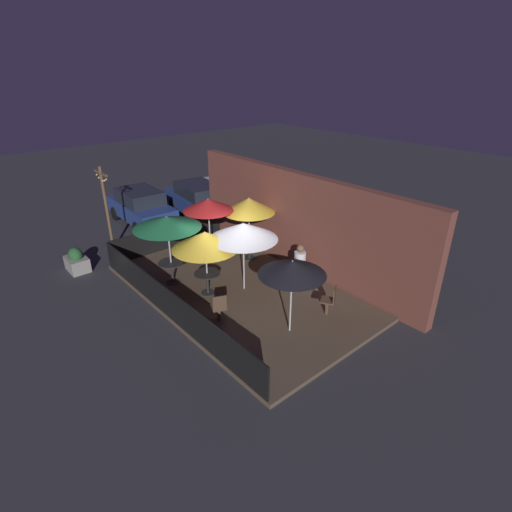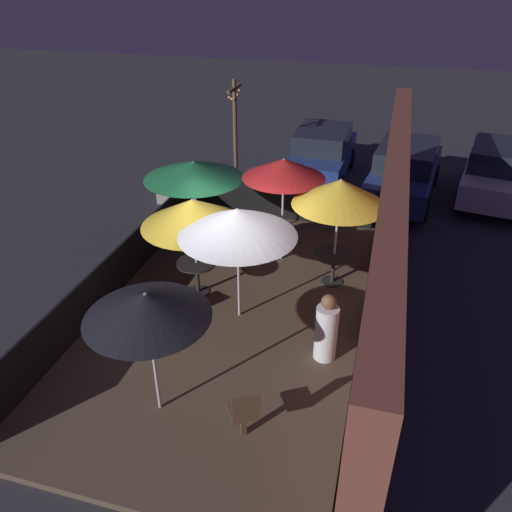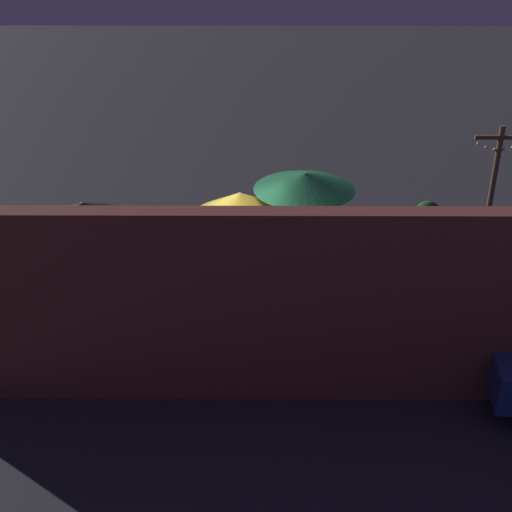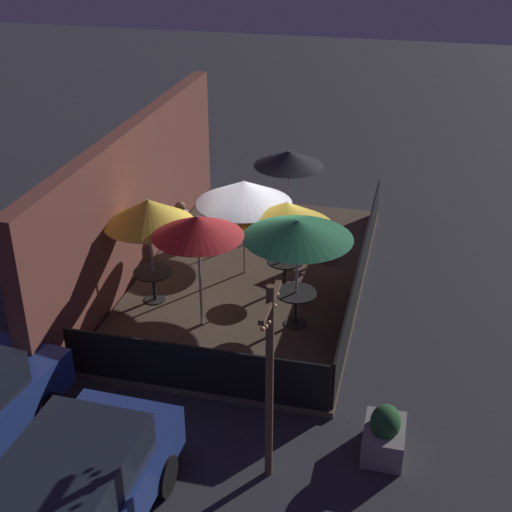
{
  "view_description": "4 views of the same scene",
  "coord_description": "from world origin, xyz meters",
  "px_view_note": "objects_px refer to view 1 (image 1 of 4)",
  "views": [
    {
      "loc": [
        8.99,
        -6.89,
        6.73
      ],
      "look_at": [
        0.44,
        0.44,
        1.34
      ],
      "focal_mm": 28.0,
      "sensor_mm": 36.0,
      "label": 1
    },
    {
      "loc": [
        7.63,
        2.61,
        6.07
      ],
      "look_at": [
        -0.59,
        0.35,
        1.08
      ],
      "focal_mm": 35.0,
      "sensor_mm": 36.0,
      "label": 2
    },
    {
      "loc": [
        -0.81,
        12.56,
        8.11
      ],
      "look_at": [
        -0.75,
        0.19,
        1.33
      ],
      "focal_mm": 50.0,
      "sensor_mm": 36.0,
      "label": 3
    },
    {
      "loc": [
        -13.97,
        -3.5,
        8.16
      ],
      "look_at": [
        -1.07,
        -0.36,
        1.23
      ],
      "focal_mm": 50.0,
      "sensor_mm": 36.0,
      "label": 4
    }
  ],
  "objects_px": {
    "patio_chair_0": "(219,307)",
    "parked_car_0": "(141,206)",
    "patio_umbrella_3": "(208,205)",
    "parked_car_2": "(233,187)",
    "patio_umbrella_1": "(167,222)",
    "dining_table_2": "(249,244)",
    "patron_0": "(300,264)",
    "dining_table_1": "(171,266)",
    "planter_box": "(77,261)",
    "parked_car_1": "(199,200)",
    "patio_umbrella_2": "(249,205)",
    "light_post": "(106,205)",
    "patio_umbrella_0": "(205,240)",
    "patio_umbrella_5": "(243,231)",
    "dining_table_0": "(207,277)",
    "patio_umbrella_4": "(292,268)",
    "patio_chair_1": "(330,300)"
  },
  "relations": [
    {
      "from": "patio_umbrella_1",
      "to": "dining_table_2",
      "type": "relative_size",
      "value": 2.78
    },
    {
      "from": "parked_car_0",
      "to": "parked_car_1",
      "type": "bearing_deg",
      "value": 72.34
    },
    {
      "from": "patio_chair_1",
      "to": "patron_0",
      "type": "height_order",
      "value": "patron_0"
    },
    {
      "from": "patio_chair_0",
      "to": "patio_umbrella_2",
      "type": "bearing_deg",
      "value": -28.15
    },
    {
      "from": "patio_umbrella_0",
      "to": "patio_umbrella_4",
      "type": "distance_m",
      "value": 3.18
    },
    {
      "from": "parked_car_2",
      "to": "patio_umbrella_3",
      "type": "bearing_deg",
      "value": -33.63
    },
    {
      "from": "dining_table_2",
      "to": "planter_box",
      "type": "relative_size",
      "value": 0.91
    },
    {
      "from": "light_post",
      "to": "parked_car_0",
      "type": "bearing_deg",
      "value": 131.27
    },
    {
      "from": "patio_umbrella_5",
      "to": "parked_car_1",
      "type": "height_order",
      "value": "patio_umbrella_5"
    },
    {
      "from": "patio_umbrella_3",
      "to": "parked_car_2",
      "type": "distance_m",
      "value": 7.66
    },
    {
      "from": "patio_umbrella_1",
      "to": "patio_chair_1",
      "type": "relative_size",
      "value": 2.54
    },
    {
      "from": "planter_box",
      "to": "parked_car_2",
      "type": "relative_size",
      "value": 0.21
    },
    {
      "from": "patron_0",
      "to": "parked_car_2",
      "type": "bearing_deg",
      "value": 173.05
    },
    {
      "from": "light_post",
      "to": "parked_car_2",
      "type": "distance_m",
      "value": 7.74
    },
    {
      "from": "dining_table_0",
      "to": "patio_chair_0",
      "type": "height_order",
      "value": "patio_chair_0"
    },
    {
      "from": "patron_0",
      "to": "light_post",
      "type": "height_order",
      "value": "light_post"
    },
    {
      "from": "patio_umbrella_4",
      "to": "planter_box",
      "type": "distance_m",
      "value": 8.47
    },
    {
      "from": "patio_umbrella_2",
      "to": "patio_chair_1",
      "type": "bearing_deg",
      "value": -8.41
    },
    {
      "from": "dining_table_0",
      "to": "parked_car_2",
      "type": "relative_size",
      "value": 0.18
    },
    {
      "from": "dining_table_2",
      "to": "planter_box",
      "type": "distance_m",
      "value": 6.26
    },
    {
      "from": "patio_umbrella_1",
      "to": "parked_car_0",
      "type": "bearing_deg",
      "value": 162.7
    },
    {
      "from": "patio_umbrella_3",
      "to": "patron_0",
      "type": "distance_m",
      "value": 3.8
    },
    {
      "from": "dining_table_2",
      "to": "patron_0",
      "type": "relative_size",
      "value": 0.65
    },
    {
      "from": "patio_umbrella_2",
      "to": "patio_chair_0",
      "type": "height_order",
      "value": "patio_umbrella_2"
    },
    {
      "from": "dining_table_1",
      "to": "patio_chair_0",
      "type": "distance_m",
      "value": 2.89
    },
    {
      "from": "patio_umbrella_0",
      "to": "patio_umbrella_3",
      "type": "height_order",
      "value": "patio_umbrella_3"
    },
    {
      "from": "dining_table_0",
      "to": "patio_umbrella_4",
      "type": "bearing_deg",
      "value": 10.32
    },
    {
      "from": "patio_umbrella_1",
      "to": "dining_table_0",
      "type": "height_order",
      "value": "patio_umbrella_1"
    },
    {
      "from": "patio_umbrella_2",
      "to": "patio_umbrella_5",
      "type": "xyz_separation_m",
      "value": [
        1.65,
        -1.59,
        -0.07
      ]
    },
    {
      "from": "parked_car_1",
      "to": "patio_umbrella_1",
      "type": "bearing_deg",
      "value": -33.88
    },
    {
      "from": "patio_umbrella_3",
      "to": "patron_0",
      "type": "height_order",
      "value": "patio_umbrella_3"
    },
    {
      "from": "dining_table_1",
      "to": "parked_car_2",
      "type": "xyz_separation_m",
      "value": [
        -5.85,
        7.1,
        0.13
      ]
    },
    {
      "from": "dining_table_2",
      "to": "patio_umbrella_4",
      "type": "bearing_deg",
      "value": -26.13
    },
    {
      "from": "patio_umbrella_5",
      "to": "parked_car_0",
      "type": "xyz_separation_m",
      "value": [
        -7.98,
        0.34,
        -1.3
      ]
    },
    {
      "from": "parked_car_0",
      "to": "patio_umbrella_2",
      "type": "bearing_deg",
      "value": 12.92
    },
    {
      "from": "patio_umbrella_0",
      "to": "patio_umbrella_2",
      "type": "bearing_deg",
      "value": 112.98
    },
    {
      "from": "patio_umbrella_1",
      "to": "light_post",
      "type": "bearing_deg",
      "value": -174.87
    },
    {
      "from": "patio_umbrella_0",
      "to": "patio_chair_0",
      "type": "height_order",
      "value": "patio_umbrella_0"
    },
    {
      "from": "dining_table_1",
      "to": "parked_car_1",
      "type": "distance_m",
      "value": 6.87
    },
    {
      "from": "dining_table_1",
      "to": "parked_car_0",
      "type": "relative_size",
      "value": 0.2
    },
    {
      "from": "patio_umbrella_1",
      "to": "patio_umbrella_2",
      "type": "bearing_deg",
      "value": 85.85
    },
    {
      "from": "dining_table_2",
      "to": "patio_chair_1",
      "type": "relative_size",
      "value": 0.91
    },
    {
      "from": "patio_umbrella_4",
      "to": "patio_chair_1",
      "type": "xyz_separation_m",
      "value": [
        0.2,
        1.43,
        -1.44
      ]
    },
    {
      "from": "patio_umbrella_5",
      "to": "dining_table_2",
      "type": "distance_m",
      "value": 2.72
    },
    {
      "from": "light_post",
      "to": "parked_car_2",
      "type": "height_order",
      "value": "light_post"
    },
    {
      "from": "patio_umbrella_5",
      "to": "dining_table_1",
      "type": "relative_size",
      "value": 2.72
    },
    {
      "from": "patio_chair_0",
      "to": "parked_car_0",
      "type": "relative_size",
      "value": 0.22
    },
    {
      "from": "patio_umbrella_5",
      "to": "parked_car_1",
      "type": "distance_m",
      "value": 7.77
    },
    {
      "from": "patio_umbrella_3",
      "to": "patio_umbrella_4",
      "type": "bearing_deg",
      "value": -9.25
    },
    {
      "from": "patio_umbrella_4",
      "to": "parked_car_2",
      "type": "bearing_deg",
      "value": 149.73
    }
  ]
}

